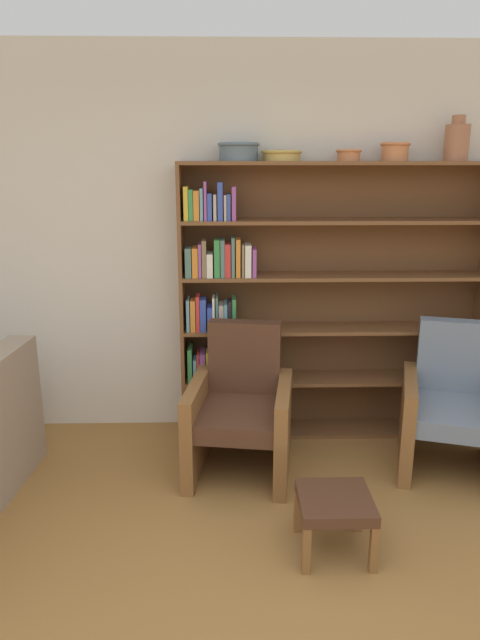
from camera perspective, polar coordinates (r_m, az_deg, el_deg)
wall_back at (r=4.16m, az=1.33°, el=7.44°), size 12.00×0.06×2.75m
bookshelf at (r=4.10m, az=6.30°, el=1.17°), size 2.18×0.30×1.96m
bowl_slate at (r=3.92m, az=-0.14°, el=16.57°), size 0.28×0.28×0.12m
bowl_brass at (r=3.94m, az=4.19°, el=16.15°), size 0.27×0.27×0.07m
bowl_sage at (r=4.01m, az=10.82°, el=15.97°), size 0.17×0.17×0.08m
bowl_stoneware at (r=4.08m, az=15.25°, el=16.04°), size 0.20×0.20×0.12m
vase_tall at (r=4.22m, az=20.86°, el=16.36°), size 0.16×0.16×0.29m
armchair_leather at (r=3.74m, az=0.06°, el=-9.07°), size 0.73×0.77×0.94m
armchair_cushioned at (r=4.02m, az=20.52°, el=-8.31°), size 0.81×0.84×0.94m
footstool at (r=3.10m, az=9.48°, el=-17.91°), size 0.37×0.37×0.31m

